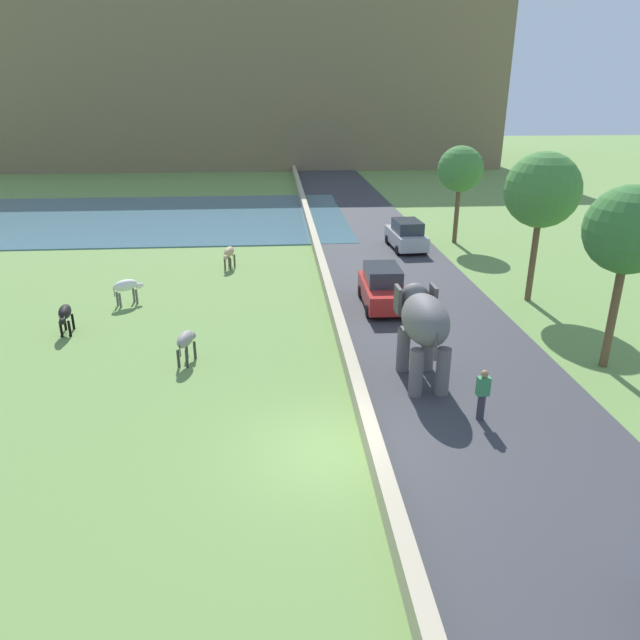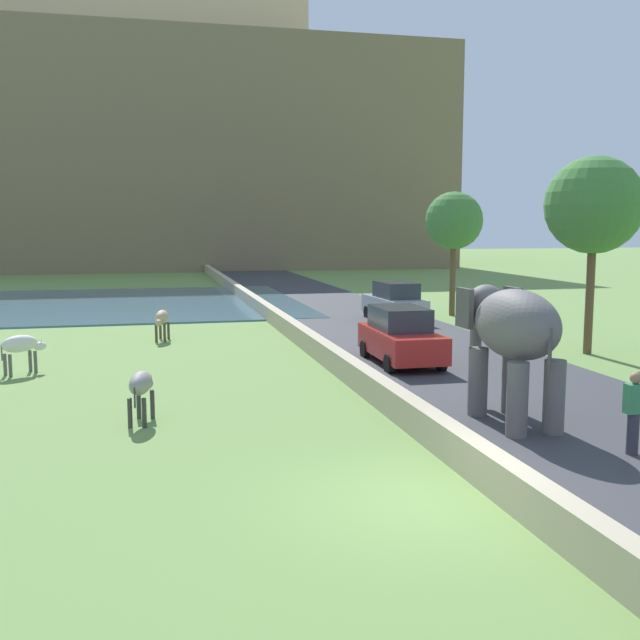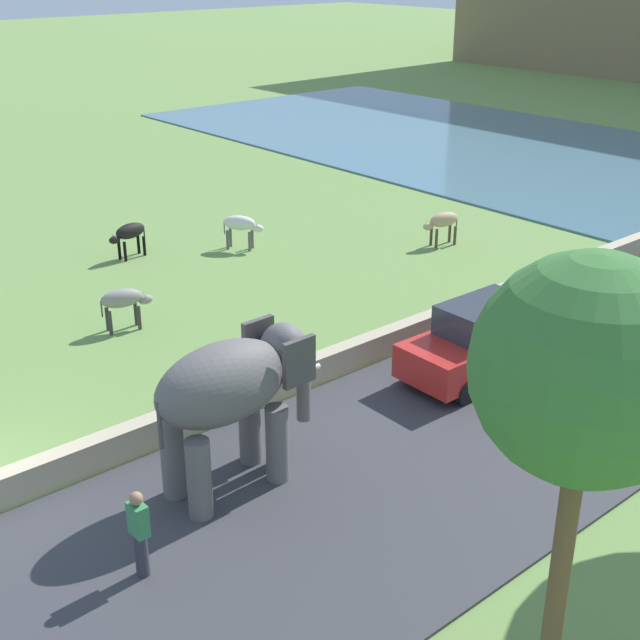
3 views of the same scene
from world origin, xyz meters
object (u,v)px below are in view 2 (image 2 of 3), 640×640
Objects in this scene: elephant at (511,332)px; cow_tan at (162,319)px; car_red at (401,336)px; cow_grey at (141,385)px; cow_white at (21,346)px; person_beside_elephant at (634,412)px; car_silver at (395,302)px.

elephant reaches higher than cow_tan.
car_red reaches higher than cow_grey.
elephant reaches higher than cow_grey.
person_beside_elephant is at bearing -41.37° from cow_white.
person_beside_elephant is 0.40× the size of car_red.
car_red is 9.31m from cow_grey.
person_beside_elephant reaches higher than cow_grey.
car_silver is 16.70m from cow_white.
car_red is (-3.15, -9.68, 0.00)m from car_silver.
cow_tan is (-7.11, 6.60, -0.06)m from car_red.
cow_grey is at bearing -126.68° from car_silver.
elephant is at bearing -36.23° from cow_white.
person_beside_elephant is 1.15× the size of cow_tan.
cow_white and cow_tan have the same top height.
cow_grey is at bearing -147.12° from car_red.
person_beside_elephant is 1.14× the size of cow_grey.
person_beside_elephant is at bearing -95.92° from car_silver.
elephant is 3.13m from person_beside_elephant.
car_red reaches higher than person_beside_elephant.
car_silver is at bearing 30.47° from cow_white.
car_silver is 2.86× the size of cow_tan.
car_silver is (3.16, 16.70, -1.14)m from elephant.
elephant is at bearing -90.04° from car_red.
cow_white is at bearing -149.53° from car_silver.
car_silver is 10.18m from car_red.
elephant is at bearing -100.70° from car_silver.
elephant is at bearing 113.23° from person_beside_elephant.
cow_grey is (-7.81, 1.97, -1.20)m from elephant.
car_red is 9.71m from cow_tan.
cow_grey is 1.08× the size of cow_white.
car_red reaches higher than cow_white.
person_beside_elephant is 9.77m from car_red.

